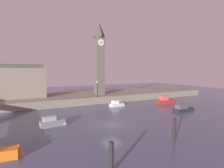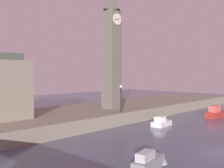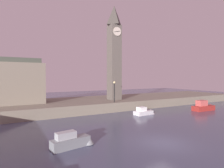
# 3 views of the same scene
# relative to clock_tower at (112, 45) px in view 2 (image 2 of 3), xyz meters

# --- Properties ---
(far_embankment) EXTENTS (70.00, 12.00, 1.50)m
(far_embankment) POSITION_rel_clock_tower_xyz_m (-5.71, 1.79, -9.48)
(far_embankment) COLOR slate
(far_embankment) RESTS_ON ground
(clock_tower) EXTENTS (2.21, 2.26, 16.87)m
(clock_tower) POSITION_rel_clock_tower_xyz_m (0.00, 0.00, 0.00)
(clock_tower) COLOR #5B544C
(clock_tower) RESTS_ON far_embankment
(streetlamp) EXTENTS (0.36, 0.36, 3.39)m
(streetlamp) POSITION_rel_clock_tower_xyz_m (-1.96, -3.44, -6.58)
(streetlamp) COLOR black
(streetlamp) RESTS_ON far_embankment
(boat_ferry_white) EXTENTS (3.55, 1.63, 1.21)m
(boat_ferry_white) POSITION_rel_clock_tower_xyz_m (0.85, -7.77, -9.83)
(boat_ferry_white) COLOR silver
(boat_ferry_white) RESTS_ON ground
(boat_dinghy_red) EXTENTS (4.73, 1.64, 1.79)m
(boat_dinghy_red) POSITION_rel_clock_tower_xyz_m (11.82, -9.89, -9.64)
(boat_dinghy_red) COLOR maroon
(boat_dinghy_red) RESTS_ON ground
(boat_cruiser_grey) EXTENTS (3.66, 1.50, 1.31)m
(boat_cruiser_grey) POSITION_rel_clock_tower_xyz_m (-12.62, -15.42, -9.73)
(boat_cruiser_grey) COLOR gray
(boat_cruiser_grey) RESTS_ON ground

